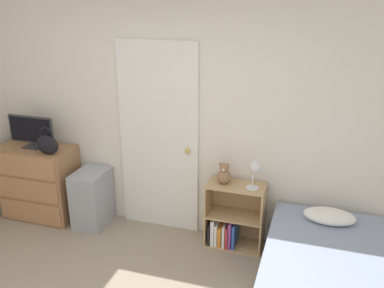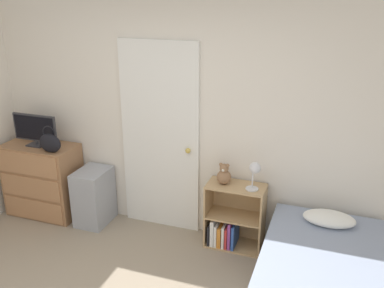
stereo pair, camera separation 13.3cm
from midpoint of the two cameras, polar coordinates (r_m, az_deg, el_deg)
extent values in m
cube|color=silver|center=(4.45, -3.36, 3.68)|extent=(10.00, 0.06, 2.55)
cube|color=white|center=(4.54, -5.28, 0.68)|extent=(0.87, 0.04, 2.06)
sphere|color=gold|center=(4.41, -1.50, -0.91)|extent=(0.06, 0.06, 0.06)
cube|color=#996B47|center=(5.27, -20.30, -4.74)|extent=(0.84, 0.44, 0.86)
cube|color=#AB774F|center=(5.24, -21.41, -8.51)|extent=(0.77, 0.01, 0.25)
cube|color=#AB774F|center=(5.11, -21.81, -5.73)|extent=(0.77, 0.01, 0.25)
cube|color=#AB774F|center=(5.00, -22.23, -2.83)|extent=(0.77, 0.01, 0.25)
cube|color=#2D2D33|center=(5.12, -21.09, -0.31)|extent=(0.19, 0.16, 0.01)
cylinder|color=#2D2D33|center=(5.11, -21.12, -0.02)|extent=(0.04, 0.04, 0.04)
cube|color=#2D2D33|center=(5.06, -21.37, 1.82)|extent=(0.55, 0.02, 0.31)
cube|color=black|center=(5.05, -21.47, 1.77)|extent=(0.51, 0.01, 0.27)
ellipsoid|color=black|center=(4.82, -19.48, -0.12)|extent=(0.26, 0.11, 0.21)
torus|color=black|center=(4.78, -19.65, 1.23)|extent=(0.16, 0.01, 0.16)
cube|color=#999EA8|center=(4.96, -13.95, -7.03)|extent=(0.33, 0.43, 0.64)
cube|color=tan|center=(4.51, 1.35, -8.95)|extent=(0.02, 0.31, 0.69)
cube|color=tan|center=(4.40, 8.56, -9.94)|extent=(0.02, 0.31, 0.69)
cube|color=tan|center=(4.62, 4.78, -13.08)|extent=(0.55, 0.31, 0.02)
cube|color=tan|center=(4.45, 4.91, -9.46)|extent=(0.55, 0.31, 0.02)
cube|color=tan|center=(4.29, 5.04, -5.56)|extent=(0.55, 0.31, 0.02)
cube|color=tan|center=(4.57, 5.33, -8.56)|extent=(0.59, 0.01, 0.69)
cube|color=black|center=(4.58, 1.68, -11.62)|extent=(0.02, 0.21, 0.22)
cube|color=white|center=(4.55, 2.14, -11.34)|extent=(0.04, 0.21, 0.29)
cube|color=white|center=(4.55, 2.59, -11.69)|extent=(0.03, 0.20, 0.24)
cube|color=orange|center=(4.54, 3.01, -11.97)|extent=(0.04, 0.18, 0.22)
cube|color=white|center=(4.55, 3.64, -11.71)|extent=(0.03, 0.24, 0.24)
cube|color=red|center=(4.53, 3.97, -11.98)|extent=(0.02, 0.20, 0.22)
cube|color=#8C3F8C|center=(4.49, 4.35, -11.75)|extent=(0.03, 0.17, 0.30)
cube|color=#3359B2|center=(4.53, 4.95, -11.70)|extent=(0.03, 0.26, 0.26)
sphere|color=#8C6647|center=(4.28, 3.39, -4.36)|extent=(0.15, 0.15, 0.15)
sphere|color=#8C6647|center=(4.24, 3.42, -3.19)|extent=(0.09, 0.09, 0.09)
sphere|color=silver|center=(4.21, 3.28, -3.47)|extent=(0.03, 0.03, 0.03)
sphere|color=#8C6647|center=(4.24, 2.98, -2.71)|extent=(0.04, 0.04, 0.04)
sphere|color=#8C6647|center=(4.22, 3.87, -2.82)|extent=(0.04, 0.04, 0.04)
cylinder|color=silver|center=(4.23, 7.13, -5.83)|extent=(0.13, 0.13, 0.01)
cylinder|color=silver|center=(4.18, 7.19, -4.58)|extent=(0.01, 0.01, 0.19)
sphere|color=silver|center=(4.11, 7.53, -3.07)|extent=(0.11, 0.11, 0.11)
cube|color=#8C99B2|center=(3.74, 16.29, -17.34)|extent=(1.01, 1.81, 0.38)
ellipsoid|color=white|center=(4.18, 16.97, -9.20)|extent=(0.47, 0.28, 0.12)
camera|label=1|loc=(0.07, -90.92, -0.34)|focal=40.00mm
camera|label=2|loc=(0.07, 89.08, 0.34)|focal=40.00mm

